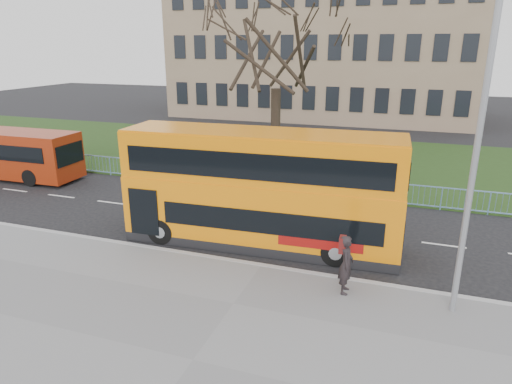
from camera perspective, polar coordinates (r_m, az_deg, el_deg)
ground at (r=17.17m, az=2.33°, el=-7.22°), size 120.00×120.00×0.00m
pavement at (r=11.77m, az=-7.86°, el=-20.28°), size 80.00×10.50×0.12m
kerb at (r=15.81m, az=0.68°, el=-9.26°), size 80.00×0.20×0.14m
grass_verge at (r=30.41m, az=10.17°, el=3.91°), size 80.00×15.40×0.08m
guard_railing at (r=22.96m, az=7.12°, el=0.75°), size 40.00×0.12×1.10m
bare_tree at (r=26.01m, az=2.55°, el=14.83°), size 8.11×8.11×11.58m
civic_building at (r=50.77m, az=8.77°, el=17.50°), size 30.00×15.00×14.00m
yellow_bus at (r=16.86m, az=0.62°, el=0.72°), size 10.35×2.95×4.29m
pedestrian at (r=14.06m, az=11.21°, el=-8.88°), size 0.48×0.70×1.84m
street_lamp at (r=12.81m, az=25.39°, el=4.91°), size 1.81×0.29×8.53m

